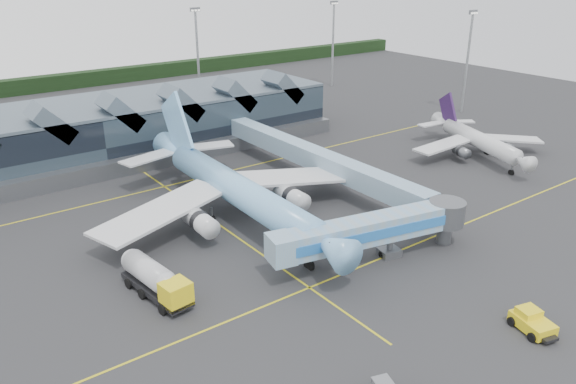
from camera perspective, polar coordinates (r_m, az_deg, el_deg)
ground at (r=66.36m, az=-2.14°, el=-6.73°), size 260.00×260.00×0.00m
taxi_stripes at (r=73.92m, az=-6.55°, el=-3.64°), size 120.00×60.00×0.01m
tree_line_far at (r=164.12m, az=-24.82°, el=9.80°), size 260.00×4.00×4.00m
terminal at (r=102.93m, az=-19.80°, el=5.66°), size 90.00×22.25×12.52m
light_masts at (r=124.60m, az=-10.88°, el=12.93°), size 132.40×42.56×22.45m
main_airliner at (r=75.17m, az=-5.60°, el=0.47°), size 39.89×45.79×14.73m
regional_jet at (r=105.38m, az=18.61°, el=5.13°), size 24.07×26.93×9.52m
jet_bridge at (r=65.55m, az=9.66°, el=-3.62°), size 25.33×8.54×5.65m
fuel_truck at (r=60.24m, az=-13.47°, el=-8.45°), size 4.12×10.91×3.63m
pushback_tug at (r=58.85m, az=23.56°, el=-12.01°), size 3.64×4.84×1.97m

